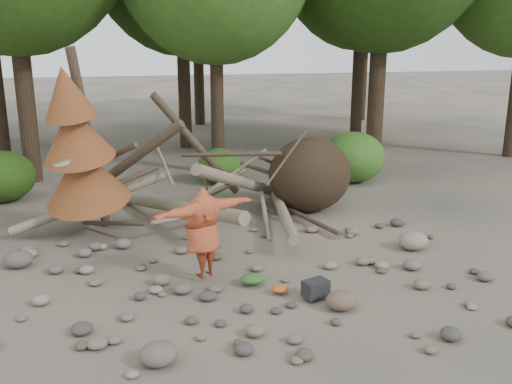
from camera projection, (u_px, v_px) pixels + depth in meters
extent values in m
plane|color=#514C44|center=(251.00, 286.00, 10.69)|extent=(120.00, 120.00, 0.00)
ellipsoid|color=#332619|center=(310.00, 175.00, 15.05)|extent=(2.20, 1.87, 1.98)
cylinder|color=gray|center=(176.00, 206.00, 13.78)|extent=(2.61, 5.11, 1.08)
cylinder|color=gray|center=(244.00, 183.00, 14.57)|extent=(3.18, 3.71, 1.90)
cylinder|color=brown|center=(123.00, 167.00, 14.13)|extent=(3.08, 1.91, 2.49)
cylinder|color=gray|center=(282.00, 209.00, 14.24)|extent=(1.13, 4.98, 0.43)
cylinder|color=brown|center=(197.00, 146.00, 14.64)|extent=(2.39, 1.03, 2.89)
cylinder|color=gray|center=(90.00, 202.00, 13.57)|extent=(3.71, 0.86, 1.20)
cylinder|color=#4C3F30|center=(113.00, 223.00, 13.32)|extent=(1.52, 1.70, 0.49)
cylinder|color=gray|center=(220.00, 186.00, 14.64)|extent=(1.57, 0.85, 0.69)
cylinder|color=#4C3F30|center=(275.00, 164.00, 15.37)|extent=(1.92, 1.25, 1.10)
cylinder|color=gray|center=(164.00, 164.00, 13.95)|extent=(0.37, 1.42, 0.85)
cylinder|color=#4C3F30|center=(308.00, 219.00, 14.15)|extent=(0.79, 2.54, 0.12)
cylinder|color=gray|center=(188.00, 217.00, 13.29)|extent=(1.78, 1.11, 0.29)
cylinder|color=#4C3F30|center=(90.00, 142.00, 13.01)|extent=(0.67, 1.13, 4.35)
cone|color=brown|center=(84.00, 175.00, 12.86)|extent=(2.06, 2.13, 1.86)
cone|color=brown|center=(75.00, 133.00, 12.38)|extent=(1.71, 1.78, 1.65)
cone|color=brown|center=(66.00, 92.00, 11.95)|extent=(1.23, 1.30, 1.41)
cylinder|color=#38281C|center=(19.00, 38.00, 17.27)|extent=(0.56, 0.56, 8.96)
cylinder|color=#38281C|center=(217.00, 66.00, 18.59)|extent=(0.44, 0.44, 7.14)
cylinder|color=#38281C|center=(380.00, 30.00, 20.21)|extent=(0.60, 0.60, 9.45)
cylinder|color=#38281C|center=(183.00, 43.00, 22.98)|extent=(0.52, 0.52, 8.54)
cylinder|color=#38281C|center=(359.00, 47.00, 24.37)|extent=(0.50, 0.50, 8.12)
cylinder|color=#38281C|center=(198.00, 39.00, 29.20)|extent=(0.54, 0.54, 8.75)
cylinder|color=#38281C|center=(364.00, 48.00, 30.90)|extent=(0.46, 0.46, 7.84)
ellipsoid|color=#264C14|center=(2.00, 176.00, 15.99)|extent=(1.80, 1.80, 1.44)
ellipsoid|color=#33611C|center=(220.00, 166.00, 18.03)|extent=(1.40, 1.40, 1.12)
ellipsoid|color=#3E7323|center=(354.00, 157.00, 18.17)|extent=(2.00, 2.00, 1.60)
imported|color=#AD4527|center=(203.00, 232.00, 10.73)|extent=(2.23, 1.35, 1.76)
cylinder|color=#8F875A|center=(62.00, 164.00, 9.44)|extent=(0.33, 0.33, 0.11)
cube|color=black|center=(316.00, 291.00, 10.12)|extent=(0.51, 0.42, 0.29)
ellipsoid|color=#305C25|center=(253.00, 281.00, 10.69)|extent=(0.47, 0.39, 0.18)
ellipsoid|color=#BC5220|center=(280.00, 291.00, 10.33)|extent=(0.31, 0.25, 0.11)
ellipsoid|color=#625A52|center=(158.00, 354.00, 8.09)|extent=(0.55, 0.49, 0.33)
ellipsoid|color=brown|center=(342.00, 300.00, 9.74)|extent=(0.54, 0.49, 0.33)
ellipsoid|color=gray|center=(413.00, 241.00, 12.48)|extent=(0.65, 0.59, 0.39)
ellipsoid|color=#5B544D|center=(18.00, 259.00, 11.51)|extent=(0.58, 0.52, 0.35)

